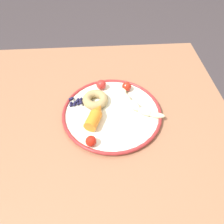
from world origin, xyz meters
TOP-DOWN VIEW (x-y plane):
  - ground_plane at (0.00, 0.00)m, footprint 6.00×6.00m
  - dining_table at (0.00, 0.00)m, footprint 0.94×0.84m
  - plate at (-0.05, 0.03)m, footprint 0.35×0.35m
  - banana at (-0.13, 0.01)m, footprint 0.14×0.17m
  - carrot_orange at (0.01, 0.06)m, footprint 0.08×0.11m
  - donut at (0.01, -0.02)m, footprint 0.11×0.11m
  - blueberry_pile at (0.08, -0.03)m, footprint 0.06×0.05m
  - tomato_near at (0.03, 0.15)m, footprint 0.03×0.03m
  - tomato_mid at (-0.11, -0.08)m, footprint 0.04×0.04m
  - tomato_far at (-0.01, -0.10)m, footprint 0.04×0.04m

SIDE VIEW (x-z plane):
  - ground_plane at x=0.00m, z-range 0.00..0.00m
  - dining_table at x=0.00m, z-range 0.26..0.96m
  - plate at x=-0.05m, z-range 0.70..0.72m
  - blueberry_pile at x=0.08m, z-range 0.71..0.73m
  - banana at x=-0.13m, z-range 0.71..0.74m
  - donut at x=0.01m, z-range 0.71..0.74m
  - tomato_near at x=0.03m, z-range 0.71..0.75m
  - tomato_mid at x=-0.11m, z-range 0.71..0.75m
  - tomato_far at x=-0.01m, z-range 0.71..0.75m
  - carrot_orange at x=0.01m, z-range 0.71..0.76m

